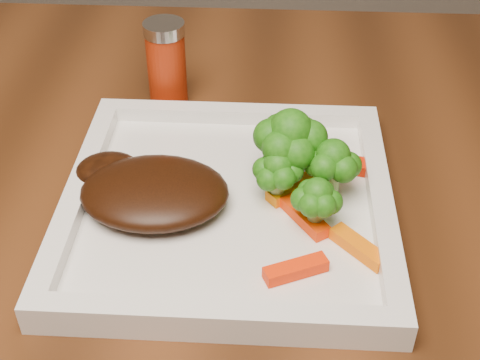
{
  "coord_description": "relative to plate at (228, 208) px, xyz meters",
  "views": [
    {
      "loc": [
        0.01,
        -0.3,
        1.13
      ],
      "look_at": [
        -0.02,
        0.12,
        0.79
      ],
      "focal_mm": 50.0,
      "sensor_mm": 36.0,
      "label": 1
    }
  ],
  "objects": [
    {
      "name": "plate",
      "position": [
        0.0,
        0.0,
        0.0
      ],
      "size": [
        0.27,
        0.27,
        0.01
      ],
      "primitive_type": "cube",
      "color": "white",
      "rests_on": "dining_table"
    },
    {
      "name": "steak",
      "position": [
        -0.06,
        -0.01,
        0.02
      ],
      "size": [
        0.12,
        0.1,
        0.03
      ],
      "primitive_type": "ellipsoid",
      "rotation": [
        0.0,
        0.0,
        0.0
      ],
      "color": "black",
      "rests_on": "plate"
    },
    {
      "name": "broccoli_0",
      "position": [
        0.05,
        0.03,
        0.04
      ],
      "size": [
        0.08,
        0.08,
        0.07
      ],
      "primitive_type": null,
      "rotation": [
        0.0,
        0.0,
        -0.18
      ],
      "color": "#147816",
      "rests_on": "plate"
    },
    {
      "name": "broccoli_1",
      "position": [
        0.08,
        0.01,
        0.04
      ],
      "size": [
        0.07,
        0.07,
        0.06
      ],
      "primitive_type": null,
      "rotation": [
        0.0,
        0.0,
        0.31
      ],
      "color": "#367112",
      "rests_on": "plate"
    },
    {
      "name": "broccoli_2",
      "position": [
        0.07,
        -0.03,
        0.04
      ],
      "size": [
        0.05,
        0.05,
        0.06
      ],
      "primitive_type": null,
      "rotation": [
        0.0,
        0.0,
        0.19
      ],
      "color": "#166B11",
      "rests_on": "plate"
    },
    {
      "name": "broccoli_3",
      "position": [
        0.04,
        0.01,
        0.04
      ],
      "size": [
        0.05,
        0.05,
        0.06
      ],
      "primitive_type": null,
      "rotation": [
        0.0,
        0.0,
        0.19
      ],
      "color": "#196A11",
      "rests_on": "plate"
    },
    {
      "name": "carrot_0",
      "position": [
        0.06,
        -0.08,
        0.01
      ],
      "size": [
        0.05,
        0.03,
        0.01
      ],
      "primitive_type": "cube",
      "rotation": [
        0.0,
        0.0,
        0.42
      ],
      "color": "#FB2C04",
      "rests_on": "plate"
    },
    {
      "name": "carrot_1",
      "position": [
        0.1,
        -0.05,
        0.01
      ],
      "size": [
        0.04,
        0.05,
        0.01
      ],
      "primitive_type": "cube",
      "rotation": [
        0.0,
        0.0,
        -0.82
      ],
      "color": "orange",
      "rests_on": "plate"
    },
    {
      "name": "carrot_3",
      "position": [
        0.1,
        0.05,
        0.01
      ],
      "size": [
        0.06,
        0.03,
        0.01
      ],
      "primitive_type": "cube",
      "rotation": [
        0.0,
        0.0,
        -0.27
      ],
      "color": "red",
      "rests_on": "plate"
    },
    {
      "name": "carrot_5",
      "position": [
        0.06,
        -0.02,
        0.01
      ],
      "size": [
        0.04,
        0.05,
        0.01
      ],
      "primitive_type": "cube",
      "rotation": [
        0.0,
        0.0,
        -0.96
      ],
      "color": "#FF3704",
      "rests_on": "plate"
    },
    {
      "name": "carrot_6",
      "position": [
        0.06,
        0.02,
        0.01
      ],
      "size": [
        0.05,
        0.05,
        0.01
      ],
      "primitive_type": "cube",
      "rotation": [
        0.0,
        0.0,
        0.69
      ],
      "color": "orange",
      "rests_on": "plate"
    },
    {
      "name": "spice_shaker",
      "position": [
        -0.07,
        0.17,
        0.04
      ],
      "size": [
        0.04,
        0.04,
        0.09
      ],
      "primitive_type": "cylinder",
      "rotation": [
        0.0,
        0.0,
        0.02
      ],
      "color": "#9D2308",
      "rests_on": "dining_table"
    }
  ]
}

